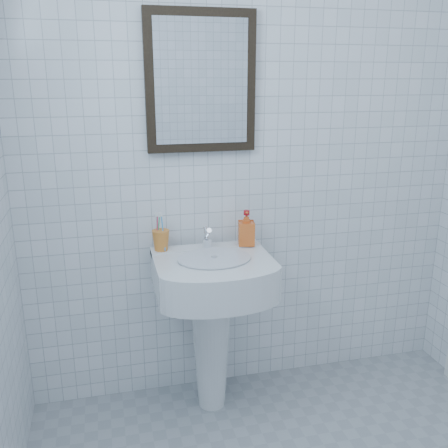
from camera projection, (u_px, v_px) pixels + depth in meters
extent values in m
cube|color=white|center=(250.00, 147.00, 2.38)|extent=(2.20, 0.02, 2.50)
cone|color=white|center=(211.00, 345.00, 2.41)|extent=(0.21, 0.21, 0.65)
cube|color=white|center=(213.00, 274.00, 2.26)|extent=(0.52, 0.37, 0.16)
cube|color=white|center=(206.00, 249.00, 2.37)|extent=(0.52, 0.09, 0.03)
cylinder|color=silver|center=(214.00, 258.00, 2.20)|extent=(0.33, 0.33, 0.01)
cylinder|color=silver|center=(207.00, 243.00, 2.34)|extent=(0.04, 0.04, 0.04)
cylinder|color=silver|center=(208.00, 233.00, 2.31)|extent=(0.02, 0.09, 0.07)
cylinder|color=silver|center=(206.00, 235.00, 2.35)|extent=(0.03, 0.05, 0.08)
imported|color=red|center=(246.00, 228.00, 2.37)|extent=(0.09, 0.09, 0.17)
cube|color=black|center=(201.00, 82.00, 2.23)|extent=(0.50, 0.04, 0.62)
cube|color=white|center=(202.00, 82.00, 2.21)|extent=(0.42, 0.00, 0.54)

